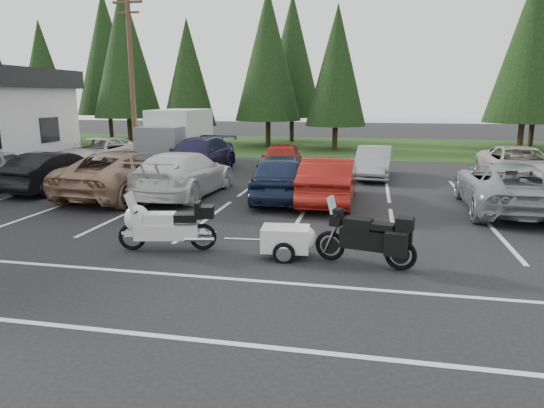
{
  "coord_description": "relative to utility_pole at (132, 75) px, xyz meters",
  "views": [
    {
      "loc": [
        2.52,
        -12.26,
        3.54
      ],
      "look_at": [
        0.1,
        -0.5,
        0.9
      ],
      "focal_mm": 32.0,
      "sensor_mm": 36.0,
      "label": 1
    }
  ],
  "objects": [
    {
      "name": "car_near_4",
      "position": [
        9.46,
        -7.62,
        -3.86
      ],
      "size": [
        2.41,
        5.08,
        1.68
      ],
      "primitive_type": "imported",
      "rotation": [
        0.0,
        0.0,
        3.23
      ],
      "color": "#1A2642",
      "rests_on": "ground"
    },
    {
      "name": "touring_motorcycle",
      "position": [
        7.88,
        -13.98,
        -3.99
      ],
      "size": [
        2.66,
        1.31,
        1.42
      ],
      "primitive_type": null,
      "rotation": [
        0.0,
        0.0,
        0.21
      ],
      "color": "silver",
      "rests_on": "ground"
    },
    {
      "name": "ground",
      "position": [
        10.0,
        -12.0,
        -4.7
      ],
      "size": [
        120.0,
        120.0,
        0.0
      ],
      "primitive_type": "plane",
      "color": "black",
      "rests_on": "ground"
    },
    {
      "name": "box_truck",
      "position": [
        2.0,
        0.5,
        -3.25
      ],
      "size": [
        2.4,
        5.6,
        2.9
      ],
      "primitive_type": null,
      "color": "silver",
      "rests_on": "ground"
    },
    {
      "name": "lake_water",
      "position": [
        14.0,
        43.0,
        -4.7
      ],
      "size": [
        70.0,
        50.0,
        0.02
      ],
      "primitive_type": "cube",
      "color": "slate",
      "rests_on": "ground"
    },
    {
      "name": "car_far_0",
      "position": [
        -1.09,
        -1.96,
        -3.92
      ],
      "size": [
        2.65,
        5.62,
        1.55
      ],
      "primitive_type": "imported",
      "rotation": [
        0.0,
        0.0,
        -0.01
      ],
      "color": "silver",
      "rests_on": "ground"
    },
    {
      "name": "utility_pole",
      "position": [
        0.0,
        0.0,
        0.0
      ],
      "size": [
        1.6,
        0.26,
        9.0
      ],
      "color": "#473321",
      "rests_on": "ground"
    },
    {
      "name": "car_far_2",
      "position": [
        8.47,
        -2.32,
        -3.95
      ],
      "size": [
        2.12,
        4.53,
        1.5
      ],
      "primitive_type": "imported",
      "rotation": [
        0.0,
        0.0,
        0.08
      ],
      "color": "maroon",
      "rests_on": "ground"
    },
    {
      "name": "car_near_1",
      "position": [
        0.56,
        -7.7,
        -3.94
      ],
      "size": [
        2.04,
        4.71,
        1.51
      ],
      "primitive_type": "imported",
      "rotation": [
        0.0,
        0.0,
        3.04
      ],
      "color": "black",
      "rests_on": "ground"
    },
    {
      "name": "conifer_back_c",
      "position": [
        24.0,
        14.8,
        2.8
      ],
      "size": [
        5.5,
        5.5,
        12.81
      ],
      "color": "#332316",
      "rests_on": "ground"
    },
    {
      "name": "car_far_4",
      "position": [
        18.61,
        -2.39,
        -3.93
      ],
      "size": [
        2.59,
        5.53,
        1.53
      ],
      "primitive_type": "imported",
      "rotation": [
        0.0,
        0.0,
        0.01
      ],
      "color": "beige",
      "rests_on": "ground"
    },
    {
      "name": "conifer_5",
      "position": [
        10.0,
        9.6,
        0.93
      ],
      "size": [
        4.14,
        4.14,
        9.63
      ],
      "color": "#332316",
      "rests_on": "ground"
    },
    {
      "name": "car_near_6",
      "position": [
        16.76,
        -7.93,
        -3.92
      ],
      "size": [
        2.74,
        5.67,
        1.56
      ],
      "primitive_type": "imported",
      "rotation": [
        0.0,
        0.0,
        3.11
      ],
      "color": "gray",
      "rests_on": "ground"
    },
    {
      "name": "conifer_4",
      "position": [
        5.0,
        10.9,
        1.83
      ],
      "size": [
        4.8,
        4.8,
        11.17
      ],
      "color": "#332316",
      "rests_on": "ground"
    },
    {
      "name": "adventure_motorcycle",
      "position": [
        12.46,
        -14.11,
        -3.96
      ],
      "size": [
        2.56,
        1.38,
        1.48
      ],
      "primitive_type": null,
      "rotation": [
        0.0,
        0.0,
        -0.23
      ],
      "color": "black",
      "rests_on": "ground"
    },
    {
      "name": "stall_markings",
      "position": [
        10.0,
        -10.0,
        -4.69
      ],
      "size": [
        32.0,
        16.0,
        0.01
      ],
      "primitive_type": "cube",
      "color": "silver",
      "rests_on": "ground"
    },
    {
      "name": "car_far_3",
      "position": [
        12.65,
        -2.14,
        -4.0
      ],
      "size": [
        1.75,
        4.34,
        1.4
      ],
      "primitive_type": "imported",
      "rotation": [
        0.0,
        0.0,
        -0.06
      ],
      "color": "gray",
      "rests_on": "ground"
    },
    {
      "name": "car_near_5",
      "position": [
        11.15,
        -7.9,
        -3.9
      ],
      "size": [
        1.7,
        4.84,
        1.59
      ],
      "primitive_type": "imported",
      "rotation": [
        0.0,
        0.0,
        3.14
      ],
      "color": "maroon",
      "rests_on": "ground"
    },
    {
      "name": "conifer_2",
      "position": [
        -6.0,
        10.8,
        2.25
      ],
      "size": [
        5.1,
        5.1,
        11.89
      ],
      "color": "#332316",
      "rests_on": "ground"
    },
    {
      "name": "conifer_3",
      "position": [
        -0.5,
        9.4,
        0.57
      ],
      "size": [
        3.87,
        3.87,
        9.02
      ],
      "color": "#332316",
      "rests_on": "ground"
    },
    {
      "name": "grass_strip",
      "position": [
        10.0,
        12.0,
        -4.69
      ],
      "size": [
        80.0,
        16.0,
        0.01
      ],
      "primitive_type": "cube",
      "color": "#1C3511",
      "rests_on": "ground"
    },
    {
      "name": "conifer_back_a",
      "position": [
        -10.0,
        15.0,
        2.49
      ],
      "size": [
        5.28,
        5.28,
        12.3
      ],
      "color": "#332316",
      "rests_on": "ground"
    },
    {
      "name": "car_near_3",
      "position": [
        5.83,
        -7.76,
        -3.88
      ],
      "size": [
        2.52,
        5.74,
        1.64
      ],
      "primitive_type": "imported",
      "rotation": [
        0.0,
        0.0,
        3.1
      ],
      "color": "silver",
      "rests_on": "ground"
    },
    {
      "name": "conifer_6",
      "position": [
        22.0,
        10.1,
        2.01
      ],
      "size": [
        4.93,
        4.93,
        11.48
      ],
      "color": "#332316",
      "rests_on": "ground"
    },
    {
      "name": "cargo_trailer",
      "position": [
        10.7,
        -13.92,
        -4.34
      ],
      "size": [
        1.62,
        1.0,
        0.71
      ],
      "primitive_type": null,
      "rotation": [
        0.0,
        0.0,
        0.09
      ],
      "color": "silver",
      "rests_on": "ground"
    },
    {
      "name": "car_near_2",
      "position": [
        3.8,
        -8.09,
        -3.86
      ],
      "size": [
        3.37,
        6.27,
        1.67
      ],
      "primitive_type": "imported",
      "rotation": [
        0.0,
        0.0,
        3.04
      ],
      "color": "#967157",
      "rests_on": "ground"
    },
    {
      "name": "car_far_1",
      "position": [
        4.37,
        -2.38,
        -3.87
      ],
      "size": [
        2.77,
        5.89,
        1.66
      ],
      "primitive_type": "imported",
      "rotation": [
        0.0,
        0.0,
        -0.08
      ],
      "color": "#181637",
      "rests_on": "ground"
    },
    {
      "name": "conifer_back_b",
      "position": [
        6.0,
        15.5,
        2.07
      ],
      "size": [
        4.97,
        4.97,
        11.58
      ],
      "color": "#332316",
      "rests_on": "ground"
    },
    {
      "name": "conifer_1",
      "position": [
        -12.0,
        9.2,
        0.69
      ],
      "size": [
        3.96,
        3.96,
        9.22
      ],
      "color": "#332316",
      "rests_on": "ground"
    }
  ]
}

